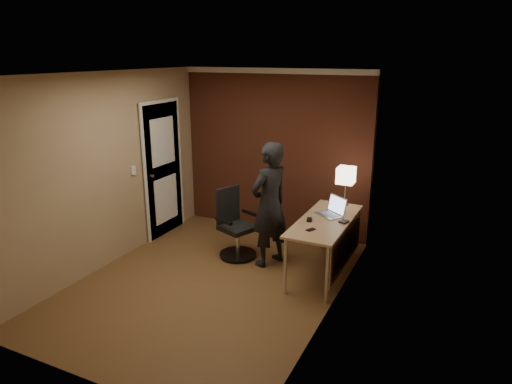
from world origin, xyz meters
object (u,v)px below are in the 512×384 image
office_chair (235,227)px  desk (330,230)px  wallet (344,222)px  person (269,205)px  desk_lamp (346,176)px  mouse (309,220)px  phone (311,230)px  laptop (333,210)px

office_chair → desk: bearing=0.4°
desk → wallet: 0.21m
office_chair → wallet: bearing=0.3°
person → office_chair: bearing=-70.5°
desk → person: size_ratio=0.91×
desk_lamp → wallet: (0.16, -0.63, -0.41)m
mouse → person: person is taller
mouse → phone: bearing=-82.6°
laptop → office_chair: laptop is taller
mouse → wallet: (0.40, 0.13, -0.01)m
laptop → mouse: bearing=-119.3°
phone → office_chair: bearing=-173.4°
laptop → phone: size_ratio=3.64×
mouse → phone: 0.30m
desk → mouse: (-0.24, -0.13, 0.14)m
mouse → phone: (0.11, -0.28, -0.01)m
mouse → office_chair: size_ratio=0.11×
desk → desk_lamp: desk_lamp is taller
wallet → office_chair: size_ratio=0.12×
desk → phone: 0.45m
laptop → desk: bearing=-79.3°
phone → desk_lamp: bearing=108.2°
desk → office_chair: (-1.34, -0.01, -0.19)m
laptop → phone: 0.63m
office_chair → person: 0.67m
desk_lamp → laptop: bearing=-95.3°
mouse → person: (-0.58, 0.10, 0.08)m
desk_lamp → phone: bearing=-96.7°
desk_lamp → desk: bearing=-89.8°
office_chair → mouse: bearing=-6.3°
phone → wallet: wallet is taller
person → wallet: bearing=113.8°
laptop → mouse: size_ratio=4.19×
desk_lamp → person: bearing=-140.8°
desk → laptop: bearing=100.7°
desk_lamp → mouse: 0.89m
phone → mouse: bearing=136.6°
wallet → office_chair: 1.54m
desk_lamp → mouse: (-0.23, -0.76, -0.40)m
laptop → wallet: 0.30m
laptop → person: person is taller
person → desk: bearing=114.1°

